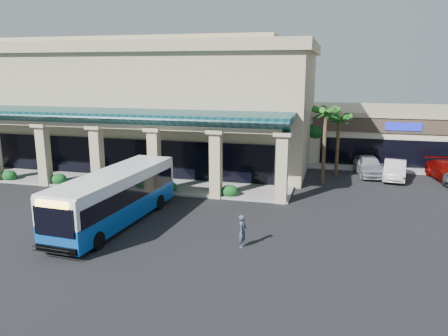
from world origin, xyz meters
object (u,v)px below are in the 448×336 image
(car_red, at_px, (448,171))
(car_silver, at_px, (369,166))
(pedestrian, at_px, (243,231))
(car_white, at_px, (395,170))
(transit_bus, at_px, (116,198))

(car_red, bearing_deg, car_silver, 166.11)
(car_silver, bearing_deg, car_red, -11.48)
(pedestrian, xyz_separation_m, car_white, (9.00, 16.56, -0.05))
(car_silver, bearing_deg, transit_bus, -141.43)
(pedestrian, bearing_deg, car_white, -20.49)
(car_white, bearing_deg, pedestrian, -111.09)
(pedestrian, relative_size, car_red, 0.31)
(transit_bus, height_order, pedestrian, transit_bus)
(transit_bus, relative_size, car_red, 2.05)
(car_silver, bearing_deg, pedestrian, -120.62)
(transit_bus, xyz_separation_m, car_red, (20.78, 15.58, -0.74))
(car_silver, distance_m, car_red, 6.01)
(pedestrian, bearing_deg, car_silver, -14.06)
(transit_bus, relative_size, car_silver, 2.20)
(car_silver, relative_size, car_red, 0.93)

